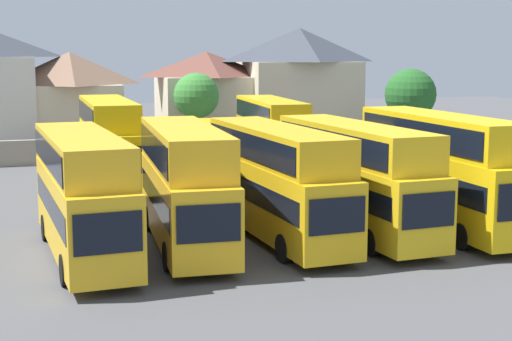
{
  "coord_description": "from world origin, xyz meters",
  "views": [
    {
      "loc": [
        -10.21,
        -29.63,
        7.92
      ],
      "look_at": [
        0.0,
        3.0,
        2.57
      ],
      "focal_mm": 53.57,
      "sensor_mm": 36.0,
      "label": 1
    }
  ],
  "objects_px": {
    "bus_3": "(277,176)",
    "house_terrace_centre": "(71,100)",
    "bus_6": "(109,138)",
    "bus_1": "(83,189)",
    "house_terrace_right": "(207,98)",
    "bus_2": "(185,180)",
    "bus_8": "(222,148)",
    "bus_4": "(355,172)",
    "tree_behind_wall": "(196,97)",
    "bus_7": "(152,152)",
    "bus_9": "(271,133)",
    "house_terrace_far_right": "(299,85)",
    "bus_5": "(441,165)",
    "tree_left_of_lot": "(410,95)"
  },
  "relations": [
    {
      "from": "bus_9",
      "to": "tree_behind_wall",
      "type": "xyz_separation_m",
      "value": [
        -2.05,
        12.15,
        1.69
      ]
    },
    {
      "from": "bus_3",
      "to": "house_terrace_right",
      "type": "height_order",
      "value": "house_terrace_right"
    },
    {
      "from": "bus_4",
      "to": "house_terrace_centre",
      "type": "distance_m",
      "value": 34.49
    },
    {
      "from": "bus_8",
      "to": "bus_3",
      "type": "bearing_deg",
      "value": -1.69
    },
    {
      "from": "house_terrace_right",
      "to": "bus_6",
      "type": "bearing_deg",
      "value": -119.71
    },
    {
      "from": "bus_6",
      "to": "tree_behind_wall",
      "type": "distance_m",
      "value": 15.12
    },
    {
      "from": "bus_1",
      "to": "bus_3",
      "type": "relative_size",
      "value": 0.96
    },
    {
      "from": "bus_4",
      "to": "tree_left_of_lot",
      "type": "bearing_deg",
      "value": 143.26
    },
    {
      "from": "bus_7",
      "to": "house_terrace_centre",
      "type": "height_order",
      "value": "house_terrace_centre"
    },
    {
      "from": "house_terrace_right",
      "to": "house_terrace_far_right",
      "type": "relative_size",
      "value": 0.83
    },
    {
      "from": "bus_3",
      "to": "house_terrace_far_right",
      "type": "xyz_separation_m",
      "value": [
        13.08,
        32.15,
        2.36
      ]
    },
    {
      "from": "bus_7",
      "to": "bus_9",
      "type": "bearing_deg",
      "value": 92.29
    },
    {
      "from": "bus_1",
      "to": "house_terrace_right",
      "type": "xyz_separation_m",
      "value": [
        13.17,
        33.82,
        1.32
      ]
    },
    {
      "from": "bus_6",
      "to": "bus_1",
      "type": "bearing_deg",
      "value": -9.68
    },
    {
      "from": "tree_behind_wall",
      "to": "house_terrace_centre",
      "type": "bearing_deg",
      "value": 149.73
    },
    {
      "from": "bus_1",
      "to": "bus_7",
      "type": "distance_m",
      "value": 16.42
    },
    {
      "from": "bus_1",
      "to": "bus_4",
      "type": "height_order",
      "value": "bus_1"
    },
    {
      "from": "tree_left_of_lot",
      "to": "bus_6",
      "type": "bearing_deg",
      "value": -161.48
    },
    {
      "from": "bus_2",
      "to": "house_terrace_far_right",
      "type": "bearing_deg",
      "value": 155.89
    },
    {
      "from": "bus_7",
      "to": "bus_8",
      "type": "bearing_deg",
      "value": 95.82
    },
    {
      "from": "house_terrace_right",
      "to": "bus_2",
      "type": "bearing_deg",
      "value": -105.22
    },
    {
      "from": "bus_9",
      "to": "bus_5",
      "type": "bearing_deg",
      "value": 14.21
    },
    {
      "from": "house_terrace_far_right",
      "to": "tree_behind_wall",
      "type": "height_order",
      "value": "house_terrace_far_right"
    },
    {
      "from": "bus_5",
      "to": "tree_left_of_lot",
      "type": "bearing_deg",
      "value": 153.97
    },
    {
      "from": "bus_2",
      "to": "bus_3",
      "type": "distance_m",
      "value": 4.0
    },
    {
      "from": "bus_3",
      "to": "bus_2",
      "type": "bearing_deg",
      "value": -90.18
    },
    {
      "from": "bus_2",
      "to": "house_terrace_right",
      "type": "bearing_deg",
      "value": 168.5
    },
    {
      "from": "bus_6",
      "to": "bus_9",
      "type": "height_order",
      "value": "bus_6"
    },
    {
      "from": "bus_6",
      "to": "bus_8",
      "type": "height_order",
      "value": "bus_6"
    },
    {
      "from": "bus_9",
      "to": "bus_8",
      "type": "bearing_deg",
      "value": -85.92
    },
    {
      "from": "bus_5",
      "to": "house_terrace_right",
      "type": "xyz_separation_m",
      "value": [
        -2.54,
        33.59,
        1.14
      ]
    },
    {
      "from": "bus_2",
      "to": "tree_left_of_lot",
      "type": "bearing_deg",
      "value": 139.2
    },
    {
      "from": "bus_1",
      "to": "bus_8",
      "type": "distance_m",
      "value": 18.91
    },
    {
      "from": "bus_2",
      "to": "tree_behind_wall",
      "type": "xyz_separation_m",
      "value": [
        6.89,
        27.81,
        1.69
      ]
    },
    {
      "from": "bus_4",
      "to": "tree_behind_wall",
      "type": "height_order",
      "value": "tree_behind_wall"
    },
    {
      "from": "bus_3",
      "to": "tree_behind_wall",
      "type": "height_order",
      "value": "tree_behind_wall"
    },
    {
      "from": "bus_2",
      "to": "bus_6",
      "type": "height_order",
      "value": "bus_6"
    },
    {
      "from": "bus_3",
      "to": "bus_6",
      "type": "bearing_deg",
      "value": -163.51
    },
    {
      "from": "bus_3",
      "to": "bus_7",
      "type": "bearing_deg",
      "value": -172.34
    },
    {
      "from": "bus_1",
      "to": "house_terrace_far_right",
      "type": "bearing_deg",
      "value": 143.87
    },
    {
      "from": "bus_5",
      "to": "bus_3",
      "type": "bearing_deg",
      "value": -93.44
    },
    {
      "from": "bus_4",
      "to": "house_terrace_far_right",
      "type": "xyz_separation_m",
      "value": [
        9.53,
        32.29,
        2.35
      ]
    },
    {
      "from": "bus_3",
      "to": "tree_behind_wall",
      "type": "distance_m",
      "value": 27.83
    },
    {
      "from": "bus_3",
      "to": "house_terrace_centre",
      "type": "height_order",
      "value": "house_terrace_centre"
    },
    {
      "from": "tree_behind_wall",
      "to": "bus_8",
      "type": "bearing_deg",
      "value": -95.53
    },
    {
      "from": "bus_4",
      "to": "bus_6",
      "type": "distance_m",
      "value": 17.54
    },
    {
      "from": "bus_1",
      "to": "bus_6",
      "type": "bearing_deg",
      "value": 166.56
    },
    {
      "from": "house_terrace_centre",
      "to": "tree_behind_wall",
      "type": "height_order",
      "value": "house_terrace_centre"
    },
    {
      "from": "bus_1",
      "to": "bus_6",
      "type": "relative_size",
      "value": 0.98
    },
    {
      "from": "bus_7",
      "to": "bus_5",
      "type": "bearing_deg",
      "value": 32.13
    }
  ]
}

